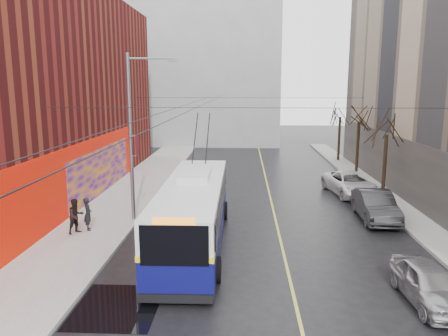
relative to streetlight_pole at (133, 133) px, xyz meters
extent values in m
plane|color=black|center=(6.14, -10.00, -4.85)|extent=(140.00, 140.00, 0.00)
cube|color=gray|center=(-1.86, 2.00, -4.77)|extent=(4.00, 60.00, 0.15)
cube|color=gray|center=(15.14, 2.00, -4.77)|extent=(2.00, 60.00, 0.15)
cube|color=#BFB74C|center=(7.64, 4.00, -4.84)|extent=(0.12, 50.00, 0.01)
cube|color=red|center=(-3.82, 0.00, -2.85)|extent=(0.08, 28.00, 4.00)
cube|color=#370494|center=(-3.78, 6.00, -3.25)|extent=(0.06, 12.00, 3.20)
cube|color=#4C4742|center=(16.11, 4.00, -2.85)|extent=(0.06, 36.00, 4.00)
cube|color=gray|center=(0.14, 35.00, 4.15)|extent=(20.00, 12.00, 18.00)
cylinder|color=slate|center=(-0.16, 0.00, -0.35)|extent=(0.20, 0.20, 9.00)
cube|color=#530B11|center=(0.19, 0.00, -0.65)|extent=(0.04, 0.60, 1.10)
cylinder|color=slate|center=(1.04, 0.00, 3.85)|extent=(2.40, 0.10, 0.10)
cube|color=slate|center=(2.14, 0.00, 3.75)|extent=(0.50, 0.22, 0.12)
cylinder|color=black|center=(2.34, 5.00, 1.35)|extent=(0.02, 60.00, 0.02)
cylinder|color=black|center=(3.34, 5.00, 1.35)|extent=(0.02, 60.00, 0.02)
cylinder|color=black|center=(6.14, -4.00, 1.55)|extent=(18.00, 0.02, 0.02)
cylinder|color=black|center=(6.14, 12.00, 1.55)|extent=(18.00, 0.02, 0.02)
cylinder|color=black|center=(15.14, 6.00, -2.75)|extent=(0.24, 0.24, 4.20)
cylinder|color=black|center=(15.14, 13.00, -2.61)|extent=(0.24, 0.24, 4.48)
cylinder|color=black|center=(15.14, 20.00, -2.66)|extent=(0.24, 0.24, 4.37)
cube|color=black|center=(1.60, -9.35, -4.84)|extent=(2.79, 3.24, 0.01)
ellipsoid|color=slate|center=(3.92, -2.47, 1.61)|extent=(0.44, 0.20, 0.12)
ellipsoid|color=slate|center=(3.68, 0.45, 2.78)|extent=(0.44, 0.20, 0.12)
ellipsoid|color=slate|center=(1.79, 1.95, 1.98)|extent=(0.44, 0.20, 0.12)
cube|color=#0A0A4E|center=(3.54, -3.35, -3.90)|extent=(2.67, 11.93, 1.49)
cube|color=silver|center=(3.54, -3.35, -2.51)|extent=(2.67, 11.93, 1.29)
cube|color=yellow|center=(3.54, -3.35, -3.16)|extent=(2.71, 11.97, 0.22)
cube|color=black|center=(3.58, -9.31, -2.66)|extent=(2.28, 0.06, 1.39)
cube|color=black|center=(3.49, 2.62, -2.66)|extent=(2.28, 0.06, 1.19)
cube|color=black|center=(2.23, -3.36, -2.61)|extent=(0.12, 10.92, 0.99)
cube|color=black|center=(4.85, -3.34, -2.61)|extent=(0.12, 10.92, 0.99)
cube|color=silver|center=(3.53, -2.35, -1.72)|extent=(1.41, 2.99, 0.30)
cube|color=black|center=(3.58, -9.35, -4.50)|extent=(2.58, 0.14, 0.30)
cylinder|color=black|center=(2.28, -7.33, -4.35)|extent=(0.31, 1.00, 0.99)
cylinder|color=black|center=(4.86, -7.31, -4.35)|extent=(0.31, 1.00, 0.99)
cylinder|color=black|center=(2.22, 0.61, -4.35)|extent=(0.31, 1.00, 0.99)
cylinder|color=black|center=(4.80, 0.63, -4.35)|extent=(0.31, 1.00, 0.99)
cylinder|color=black|center=(3.15, 1.12, -0.28)|extent=(0.09, 3.45, 2.44)
cylinder|color=black|center=(3.85, 1.12, -0.28)|extent=(0.09, 3.45, 2.44)
imported|color=#A0A0A5|center=(12.17, -8.56, -4.17)|extent=(1.77, 4.04, 1.36)
imported|color=#2A2A2D|center=(13.14, 0.90, -4.04)|extent=(1.85, 4.94, 1.61)
imported|color=silver|center=(13.14, 6.60, -4.08)|extent=(3.40, 5.84, 1.53)
imported|color=#AAAAAF|center=(2.87, 9.41, -4.18)|extent=(2.04, 4.08, 1.33)
imported|color=black|center=(-1.98, -1.95, -3.86)|extent=(0.61, 0.72, 1.67)
imported|color=black|center=(-2.38, -2.46, -3.82)|extent=(1.04, 1.08, 1.75)
camera|label=1|loc=(5.81, -22.74, 2.47)|focal=35.00mm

